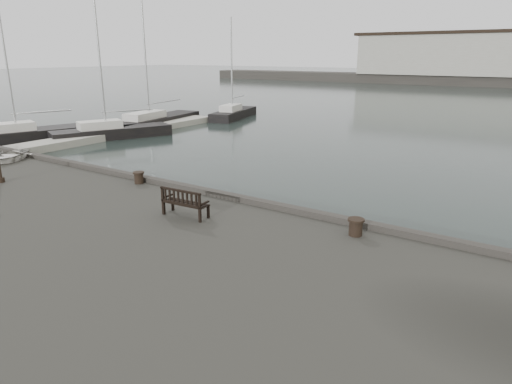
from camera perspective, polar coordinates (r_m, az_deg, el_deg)
ground at (r=15.70m, az=-2.64°, el=-6.20°), size 400.00×400.00×0.00m
pontoon at (r=36.34m, az=-19.01°, el=6.60°), size 2.00×24.00×0.50m
breakwater at (r=104.44m, az=27.47°, el=14.01°), size 140.00×9.50×12.20m
bench at (r=13.54m, az=-8.84°, el=-1.95°), size 1.48×0.59×0.83m
bollard_left at (r=17.38m, az=-14.44°, el=1.76°), size 0.54×0.54×0.44m
bollard_right at (r=12.29m, az=12.35°, el=-4.30°), size 0.51×0.51×0.46m
dinghy at (r=23.23m, az=-28.45°, el=4.01°), size 2.56×2.77×0.47m
yacht_a at (r=38.04m, az=-26.92°, el=6.10°), size 5.27×9.81×12.99m
yacht_b at (r=41.91m, az=-12.66°, el=8.35°), size 4.35×11.68×14.90m
yacht_c at (r=36.64m, az=-17.48°, el=6.81°), size 5.40×8.93×11.96m
yacht_d at (r=46.45m, az=-2.79°, el=9.51°), size 4.03×8.11×10.11m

